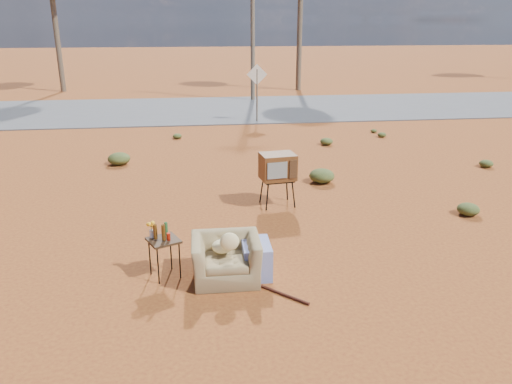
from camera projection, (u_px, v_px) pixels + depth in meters
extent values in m
plane|color=#95531D|center=(260.00, 270.00, 7.89)|extent=(140.00, 140.00, 0.00)
cube|color=#565659|center=(215.00, 109.00, 21.95)|extent=(140.00, 7.00, 0.04)
imported|color=olive|center=(226.00, 252.00, 7.48)|extent=(1.02, 0.67, 0.89)
ellipsoid|color=beige|center=(222.00, 246.00, 7.50)|extent=(0.32, 0.32, 0.19)
ellipsoid|color=beige|center=(229.00, 242.00, 7.25)|extent=(0.28, 0.14, 0.28)
cube|color=navy|center=(256.00, 258.00, 7.68)|extent=(0.43, 0.66, 0.52)
cube|color=black|center=(278.00, 180.00, 10.47)|extent=(0.68, 0.55, 0.03)
cylinder|color=black|center=(267.00, 197.00, 10.29)|extent=(0.03, 0.03, 0.56)
cylinder|color=black|center=(293.00, 195.00, 10.43)|extent=(0.03, 0.03, 0.56)
cylinder|color=black|center=(262.00, 190.00, 10.69)|extent=(0.03, 0.03, 0.56)
cylinder|color=black|center=(287.00, 188.00, 10.83)|extent=(0.03, 0.03, 0.56)
cube|color=brown|center=(278.00, 167.00, 10.37)|extent=(0.77, 0.63, 0.54)
cube|color=gray|center=(277.00, 171.00, 10.09)|extent=(0.42, 0.08, 0.34)
cube|color=#472D19|center=(293.00, 169.00, 10.17)|extent=(0.16, 0.04, 0.38)
cube|color=#342313|center=(163.00, 240.00, 7.49)|extent=(0.57, 0.57, 0.03)
cylinder|color=black|center=(158.00, 266.00, 7.36)|extent=(0.02, 0.02, 0.60)
cylinder|color=black|center=(180.00, 260.00, 7.54)|extent=(0.02, 0.02, 0.60)
cylinder|color=black|center=(150.00, 257.00, 7.64)|extent=(0.02, 0.02, 0.60)
cylinder|color=black|center=(171.00, 252.00, 7.81)|extent=(0.02, 0.02, 0.60)
cylinder|color=#45270B|center=(155.00, 233.00, 7.43)|extent=(0.06, 0.06, 0.22)
cylinder|color=#45270B|center=(164.00, 234.00, 7.38)|extent=(0.06, 0.06, 0.24)
cylinder|color=#245527|center=(166.00, 230.00, 7.56)|extent=(0.05, 0.05, 0.21)
cylinder|color=red|center=(169.00, 237.00, 7.42)|extent=(0.06, 0.06, 0.11)
cylinder|color=silver|center=(152.00, 234.00, 7.50)|extent=(0.07, 0.07, 0.12)
ellipsoid|color=yellow|center=(151.00, 225.00, 7.46)|extent=(0.14, 0.14, 0.10)
cylinder|color=#451A12|center=(259.00, 285.00, 7.38)|extent=(1.26, 1.22, 0.05)
cylinder|color=brown|center=(257.00, 96.00, 18.99)|extent=(0.06, 0.06, 2.00)
cube|color=silver|center=(257.00, 75.00, 18.73)|extent=(0.78, 0.04, 0.78)
cylinder|color=brown|center=(57.00, 35.00, 26.59)|extent=(0.28, 0.28, 6.00)
cylinder|color=brown|center=(300.00, 25.00, 27.03)|extent=(0.28, 0.28, 7.00)
cylinder|color=brown|center=(253.00, 14.00, 23.23)|extent=(0.20, 0.20, 8.00)
ellipsoid|color=#475626|center=(468.00, 209.00, 10.07)|extent=(0.44, 0.44, 0.24)
ellipsoid|color=#475626|center=(119.00, 159.00, 13.57)|extent=(0.60, 0.60, 0.33)
ellipsoid|color=#475626|center=(486.00, 164.00, 13.35)|extent=(0.36, 0.36, 0.20)
ellipsoid|color=#475626|center=(326.00, 141.00, 15.74)|extent=(0.40, 0.40, 0.22)
ellipsoid|color=#475626|center=(177.00, 136.00, 16.59)|extent=(0.30, 0.30, 0.17)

